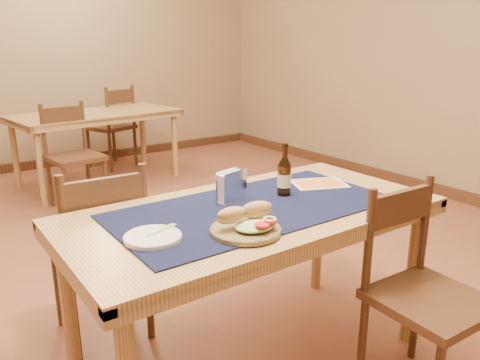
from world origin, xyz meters
TOP-DOWN VIEW (x-y plane):
  - room at (0.00, 0.00)m, footprint 6.04×7.04m
  - main_table at (0.00, -0.80)m, footprint 1.60×0.80m
  - placemat at (0.00, -0.80)m, footprint 1.20×0.60m
  - baseboard at (0.00, 0.00)m, footprint 6.00×7.00m
  - back_table at (0.43, 2.45)m, footprint 1.72×1.02m
  - chair_main_far at (-0.48, -0.22)m, footprint 0.44×0.44m
  - chair_main_near at (0.44, -1.35)m, footprint 0.43×0.43m
  - chair_back_near at (0.00, 1.86)m, footprint 0.47×0.47m
  - chair_back_far at (0.81, 3.00)m, footprint 0.57×0.57m
  - sandwich_plate at (-0.19, -1.01)m, footprint 0.26×0.26m
  - side_plate at (-0.50, -0.87)m, footprint 0.21×0.21m
  - fork at (-0.44, -0.84)m, footprint 0.14×0.06m
  - beer_bottle at (0.21, -0.75)m, footprint 0.06×0.06m
  - napkin_holder at (-0.03, -0.68)m, footprint 0.17×0.09m
  - menu_card at (0.47, -0.72)m, footprint 0.31×0.27m

SIDE VIEW (x-z plane):
  - baseboard at x=0.00m, z-range 0.00..0.10m
  - chair_main_near at x=0.44m, z-range 0.02..0.91m
  - chair_main_far at x=-0.48m, z-range 0.02..0.92m
  - chair_back_near at x=0.00m, z-range 0.02..0.94m
  - chair_back_far at x=0.81m, z-range 0.02..0.98m
  - main_table at x=0.00m, z-range 0.29..1.04m
  - back_table at x=0.43m, z-range 0.29..1.04m
  - placemat at x=0.00m, z-range 0.75..0.76m
  - menu_card at x=0.47m, z-range 0.76..0.76m
  - side_plate at x=-0.50m, z-range 0.76..0.77m
  - fork at x=-0.44m, z-range 0.77..0.77m
  - sandwich_plate at x=-0.19m, z-range 0.73..0.83m
  - napkin_holder at x=-0.03m, z-range 0.75..0.89m
  - beer_bottle at x=0.21m, z-range 0.72..0.96m
  - room at x=0.00m, z-range -0.02..2.82m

